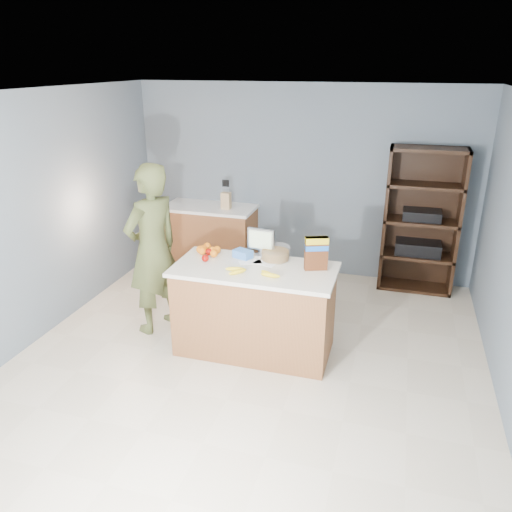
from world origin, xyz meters
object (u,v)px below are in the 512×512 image
(cereal_box, at_px, (316,251))
(person, at_px, (153,250))
(tv, at_px, (261,241))
(shelving_unit, at_px, (421,223))
(counter_peninsula, at_px, (255,313))

(cereal_box, bearing_deg, person, 179.31)
(person, xyz_separation_m, tv, (1.12, 0.18, 0.15))
(shelving_unit, relative_size, tv, 6.38)
(shelving_unit, bearing_deg, person, -144.73)
(shelving_unit, distance_m, tv, 2.35)
(counter_peninsula, height_order, tv, tv)
(shelving_unit, relative_size, person, 0.99)
(person, bearing_deg, cereal_box, 112.80)
(person, height_order, tv, person)
(counter_peninsula, height_order, cereal_box, cereal_box)
(shelving_unit, bearing_deg, counter_peninsula, -127.11)
(tv, bearing_deg, shelving_unit, 47.52)
(counter_peninsula, xyz_separation_m, shelving_unit, (1.55, 2.05, 0.45))
(counter_peninsula, bearing_deg, cereal_box, 12.13)
(person, distance_m, tv, 1.14)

